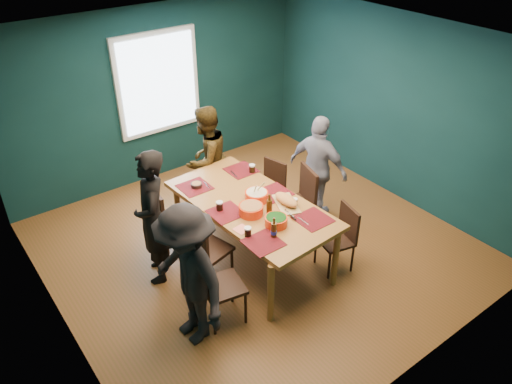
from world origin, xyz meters
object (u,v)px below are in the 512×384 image
chair_right_far (271,185)px  person_right (318,168)px  person_far_left (153,218)px  bowl_salad (251,209)px  bowl_dumpling (257,196)px  chair_left_far (167,217)px  person_near_left (188,277)px  bowl_herbs (276,221)px  chair_left_near (215,282)px  chair_right_near (341,233)px  cutting_board (286,201)px  chair_left_mid (201,247)px  dining_table (251,208)px  person_back (206,159)px  chair_right_mid (301,197)px

chair_right_far → person_right: person_right is taller
person_far_left → bowl_salad: 1.14m
bowl_dumpling → chair_left_far: bearing=142.1°
person_near_left → bowl_herbs: 1.24m
chair_left_near → chair_right_near: chair_left_near is taller
chair_left_near → cutting_board: size_ratio=1.59×
chair_left_near → chair_right_far: (1.78, 1.28, -0.06)m
person_right → bowl_herbs: size_ratio=5.87×
chair_right_far → chair_left_mid: bearing=-169.8°
chair_left_near → cutting_board: 1.37m
chair_left_far → person_right: size_ratio=0.64×
chair_left_mid → dining_table: bearing=-5.5°
person_near_left → bowl_dumpling: bearing=112.9°
chair_left_far → cutting_board: (1.11, -0.99, 0.32)m
dining_table → bowl_dumpling: 0.17m
chair_left_near → person_back: person_back is taller
person_right → bowl_salad: size_ratio=5.27×
chair_right_mid → cutting_board: size_ratio=1.65×
chair_left_mid → person_back: person_back is taller
bowl_salad → bowl_herbs: bowl_salad is taller
dining_table → chair_left_far: 1.07m
chair_right_mid → person_right: size_ratio=0.64×
person_far_left → chair_right_far: bearing=120.3°
person_back → bowl_herbs: person_back is taller
chair_right_near → person_near_left: person_near_left is taller
chair_right_near → person_near_left: size_ratio=0.52×
person_right → dining_table: bearing=84.9°
chair_left_near → chair_right_near: size_ratio=1.11×
chair_right_near → bowl_dumpling: (-0.69, 0.81, 0.40)m
person_near_left → dining_table: bearing=114.3°
chair_right_near → person_back: size_ratio=0.54×
person_back → chair_right_far: bearing=111.5°
chair_right_mid → person_right: bearing=36.5°
person_right → bowl_herbs: person_right is taller
person_far_left → bowl_salad: size_ratio=5.82×
chair_right_near → bowl_dumpling: 1.14m
dining_table → chair_right_mid: bearing=-1.6°
chair_left_far → bowl_salad: bearing=-46.1°
chair_right_mid → person_back: person_back is taller
chair_right_far → person_far_left: person_far_left is taller
person_back → bowl_herbs: 1.90m
person_near_left → chair_left_mid: bearing=136.0°
chair_left_mid → person_right: size_ratio=0.67×
chair_left_mid → bowl_salad: chair_left_mid is taller
chair_right_far → person_back: (-0.62, 0.71, 0.30)m
dining_table → bowl_salad: (-0.14, -0.19, 0.14)m
bowl_salad → cutting_board: size_ratio=0.49×
chair_left_mid → person_back: 1.77m
chair_right_far → chair_right_mid: bearing=-101.6°
dining_table → chair_left_mid: size_ratio=2.19×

